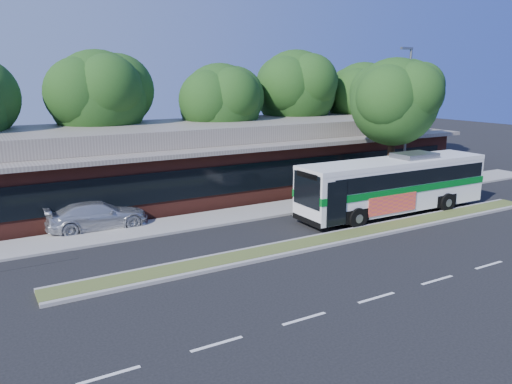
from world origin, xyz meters
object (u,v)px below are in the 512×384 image
Objects in this scene: transit_bus at (395,181)px; sidewalk_tree at (397,100)px; sedan at (97,215)px; lamp_post at (406,116)px.

sidewalk_tree reaches higher than transit_bus.
transit_bus is 15.63m from sedan.
sidewalk_tree is at bearing -166.56° from lamp_post.
lamp_post is 19.43m from sedan.
sedan is at bearing 174.55° from lamp_post.
sedan is 18.60m from sidewalk_tree.
sedan is 0.58× the size of sidewalk_tree.
lamp_post is at bearing -93.02° from sedan.
transit_bus is 2.38× the size of sedan.
lamp_post is 1.60m from sidewalk_tree.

